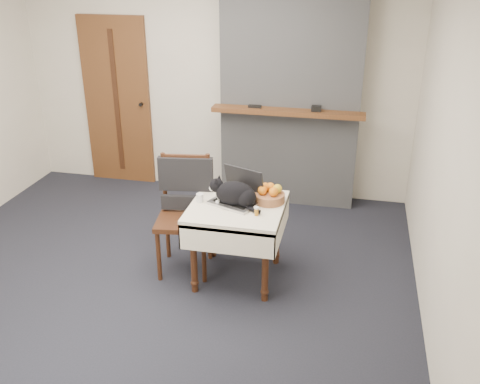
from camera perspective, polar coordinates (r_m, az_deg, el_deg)
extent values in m
plane|color=black|center=(4.92, -8.59, -8.44)|extent=(4.50, 4.50, 0.00)
cube|color=beige|center=(6.21, -2.78, 11.72)|extent=(4.50, 0.02, 2.60)
cube|color=beige|center=(4.12, 20.92, 3.70)|extent=(0.02, 4.00, 2.60)
cube|color=brown|center=(6.66, -12.94, 9.35)|extent=(0.82, 0.05, 2.00)
cube|color=#3D2010|center=(6.64, -13.05, 9.28)|extent=(0.06, 0.01, 1.70)
cylinder|color=black|center=(6.49, -10.51, 9.18)|extent=(0.04, 0.06, 0.04)
cube|color=gray|center=(5.89, 5.47, 10.97)|extent=(1.50, 0.30, 2.60)
cube|color=brown|center=(5.71, 5.07, 8.49)|extent=(1.62, 0.18, 0.05)
cube|color=black|center=(5.75, 1.59, 9.11)|extent=(0.14, 0.04, 0.03)
cube|color=black|center=(5.67, 8.13, 8.80)|extent=(0.10, 0.07, 0.06)
cylinder|color=#3D2010|center=(4.47, -4.95, -7.07)|extent=(0.06, 0.06, 0.64)
sphere|color=#3D2010|center=(4.60, -4.84, -9.63)|extent=(0.07, 0.07, 0.07)
cylinder|color=#3D2010|center=(4.35, 2.70, -7.97)|extent=(0.06, 0.06, 0.64)
sphere|color=#3D2010|center=(4.48, 2.64, -10.58)|extent=(0.07, 0.07, 0.07)
cylinder|color=#3D2010|center=(4.97, -2.92, -3.59)|extent=(0.06, 0.06, 0.64)
sphere|color=#3D2010|center=(5.08, -2.87, -5.98)|extent=(0.07, 0.07, 0.07)
cylinder|color=#3D2010|center=(4.86, 3.94, -4.29)|extent=(0.06, 0.06, 0.64)
sphere|color=#3D2010|center=(4.98, 3.86, -6.73)|extent=(0.07, 0.07, 0.07)
cube|color=white|center=(4.49, -0.32, -1.75)|extent=(0.78, 0.78, 0.06)
cube|color=white|center=(4.20, -1.48, -5.33)|extent=(0.78, 0.01, 0.22)
cube|color=white|center=(4.87, 0.69, -0.99)|extent=(0.78, 0.01, 0.22)
cube|color=white|center=(4.63, -4.97, -2.52)|extent=(0.01, 0.78, 0.22)
cube|color=white|center=(4.47, 4.51, -3.48)|extent=(0.01, 0.78, 0.22)
cube|color=#B7B7BC|center=(4.49, -0.67, -1.16)|extent=(0.45, 0.39, 0.02)
cube|color=black|center=(4.48, -0.68, -1.00)|extent=(0.36, 0.28, 0.00)
cube|color=black|center=(4.55, 0.47, 1.15)|extent=(0.38, 0.20, 0.26)
cube|color=#95B2DA|center=(4.55, 0.45, 1.14)|extent=(0.34, 0.18, 0.23)
ellipsoid|color=black|center=(4.43, -0.55, -0.17)|extent=(0.35, 0.23, 0.21)
ellipsoid|color=black|center=(4.41, 0.65, -0.60)|extent=(0.19, 0.21, 0.17)
sphere|color=black|center=(4.47, -2.52, 0.71)|extent=(0.14, 0.14, 0.12)
ellipsoid|color=white|center=(4.49, -2.97, 0.43)|extent=(0.06, 0.07, 0.06)
ellipsoid|color=white|center=(4.49, -2.15, -0.39)|extent=(0.06, 0.08, 0.08)
cone|color=black|center=(4.41, -2.59, 1.24)|extent=(0.05, 0.05, 0.05)
cone|color=black|center=(4.47, -2.24, 1.56)|extent=(0.05, 0.05, 0.05)
cylinder|color=black|center=(4.35, 1.19, -1.80)|extent=(0.17, 0.12, 0.04)
sphere|color=white|center=(4.48, -2.39, -1.10)|extent=(0.04, 0.04, 0.04)
sphere|color=white|center=(4.55, -2.00, -0.70)|extent=(0.04, 0.04, 0.04)
cylinder|color=silver|center=(4.53, -4.29, -0.61)|extent=(0.06, 0.06, 0.07)
cylinder|color=#A76A14|center=(4.29, 1.76, -2.14)|extent=(0.03, 0.03, 0.06)
cylinder|color=silver|center=(4.27, 1.77, -1.69)|extent=(0.04, 0.04, 0.01)
cylinder|color=#A06440|center=(4.53, 3.13, -0.60)|extent=(0.26, 0.26, 0.07)
sphere|color=orange|center=(4.48, 2.41, 0.16)|extent=(0.08, 0.08, 0.08)
sphere|color=orange|center=(4.45, 3.59, 0.00)|extent=(0.08, 0.08, 0.08)
sphere|color=orange|center=(4.55, 3.26, 0.53)|extent=(0.08, 0.08, 0.08)
sphere|color=gold|center=(4.52, 4.01, 0.35)|extent=(0.08, 0.08, 0.08)
sphere|color=orange|center=(4.54, 2.71, 0.52)|extent=(0.08, 0.08, 0.08)
cube|color=black|center=(4.51, 2.34, -1.15)|extent=(0.11, 0.10, 0.01)
cube|color=#3D2010|center=(4.70, -6.01, -3.01)|extent=(0.52, 0.52, 0.04)
cylinder|color=#3D2010|center=(4.69, -8.68, -6.68)|extent=(0.04, 0.04, 0.49)
cylinder|color=#3D2010|center=(4.62, -3.87, -6.93)|extent=(0.04, 0.04, 0.49)
cylinder|color=#3D2010|center=(5.03, -7.73, -4.40)|extent=(0.04, 0.04, 0.49)
cylinder|color=#3D2010|center=(4.96, -3.26, -4.59)|extent=(0.04, 0.04, 0.49)
cylinder|color=#3D2010|center=(4.80, -8.07, 1.06)|extent=(0.04, 0.04, 0.55)
cylinder|color=#3D2010|center=(4.74, -3.40, 0.94)|extent=(0.04, 0.04, 0.55)
cube|color=#3D2010|center=(4.72, -5.81, 2.22)|extent=(0.39, 0.09, 0.31)
cube|color=black|center=(4.72, -5.82, 1.93)|extent=(0.49, 0.13, 0.31)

